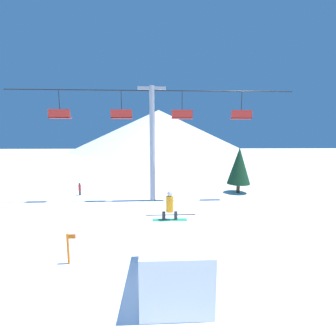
% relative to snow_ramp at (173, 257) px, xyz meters
% --- Properties ---
extents(ground_plane, '(220.00, 220.00, 0.00)m').
position_rel_snow_ramp_xyz_m(ground_plane, '(-0.46, -0.41, -1.02)').
color(ground_plane, white).
extents(mountain_ridge, '(74.09, 74.09, 17.52)m').
position_rel_snow_ramp_xyz_m(mountain_ridge, '(-0.46, 91.11, 7.74)').
color(mountain_ridge, silver).
rests_on(mountain_ridge, ground_plane).
extents(snow_ramp, '(2.33, 3.99, 2.04)m').
position_rel_snow_ramp_xyz_m(snow_ramp, '(0.00, 0.00, 0.00)').
color(snow_ramp, white).
rests_on(snow_ramp, ground_plane).
extents(snowboarder, '(1.50, 0.32, 1.30)m').
position_rel_snow_ramp_xyz_m(snowboarder, '(-0.08, 1.27, 1.65)').
color(snowboarder, '#1E9E6B').
rests_on(snowboarder, snow_ramp).
extents(chairlift, '(24.35, 0.45, 9.98)m').
position_rel_snow_ramp_xyz_m(chairlift, '(-1.09, 11.60, 5.02)').
color(chairlift, '#9E9EA3').
rests_on(chairlift, ground_plane).
extents(pine_tree_near, '(2.34, 2.34, 4.66)m').
position_rel_snow_ramp_xyz_m(pine_tree_near, '(7.63, 14.18, 1.76)').
color(pine_tree_near, '#4C3823').
rests_on(pine_tree_near, ground_plane).
extents(trail_marker, '(0.41, 0.10, 1.40)m').
position_rel_snow_ramp_xyz_m(trail_marker, '(-4.59, 1.48, -0.27)').
color(trail_marker, orange).
rests_on(trail_marker, ground_plane).
extents(distant_skier, '(0.24, 0.24, 1.23)m').
position_rel_snow_ramp_xyz_m(distant_skier, '(-8.31, 13.78, -0.36)').
color(distant_skier, black).
rests_on(distant_skier, ground_plane).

